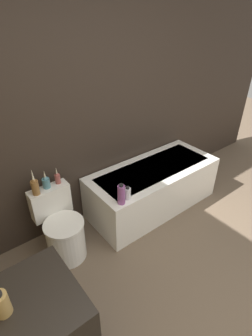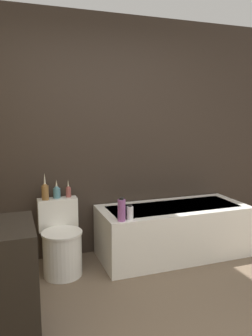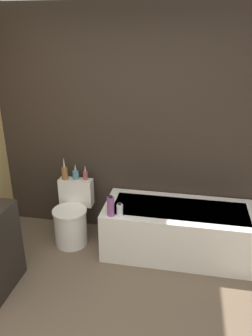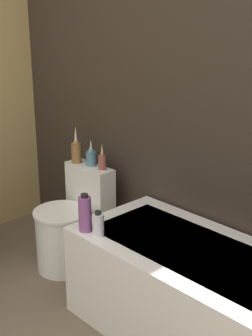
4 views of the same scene
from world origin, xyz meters
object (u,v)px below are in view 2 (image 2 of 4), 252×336
toilet (61,244)px  shampoo_bottle_short (130,213)px  vase_gold (45,191)px  vase_silver (57,192)px  bathtub (173,230)px  shampoo_bottle_tall (122,210)px  vase_bronze (68,191)px

toilet → shampoo_bottle_short: (0.62, -0.25, 0.33)m
vase_gold → vase_silver: bearing=18.3°
bathtub → vase_silver: (-1.23, 0.21, 0.49)m
vase_gold → bathtub: bearing=-7.2°
vase_silver → shampoo_bottle_short: vase_silver is taller
bathtub → shampoo_bottle_tall: shampoo_bottle_tall is taller
bathtub → shampoo_bottle_tall: size_ratio=7.25×
bathtub → vase_gold: vase_gold is taller
vase_gold → shampoo_bottle_short: vase_gold is taller
vase_bronze → vase_silver: bearing=179.9°
toilet → shampoo_bottle_short: bearing=-22.0°
bathtub → vase_gold: bearing=172.8°
vase_silver → vase_bronze: bearing=-0.1°
vase_gold → shampoo_bottle_tall: (0.65, -0.45, -0.14)m
vase_silver → shampoo_bottle_tall: vase_silver is taller
vase_silver → shampoo_bottle_short: bearing=-36.9°
toilet → vase_silver: (-0.00, 0.22, 0.48)m
toilet → vase_silver: 0.52m
toilet → shampoo_bottle_tall: (0.53, -0.27, 0.37)m
toilet → vase_bronze: (0.12, 0.22, 0.47)m
toilet → vase_bronze: 0.53m
vase_gold → vase_silver: size_ratio=1.45×
vase_silver → toilet: bearing=-90.0°
toilet → vase_gold: size_ratio=2.58×
bathtub → shampoo_bottle_short: (-0.60, -0.26, 0.34)m
toilet → bathtub: bearing=0.3°
vase_silver → shampoo_bottle_short: size_ratio=1.31×
vase_gold → vase_bronze: size_ratio=1.47×
toilet → shampoo_bottle_tall: bearing=-27.0°
toilet → vase_bronze: bearing=61.2°
vase_bronze → shampoo_bottle_short: vase_bronze is taller
shampoo_bottle_tall → shampoo_bottle_short: (0.09, 0.02, -0.04)m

